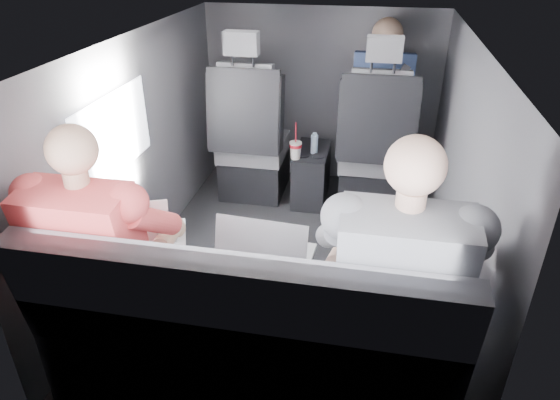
% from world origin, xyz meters
% --- Properties ---
extents(floor, '(2.60, 2.60, 0.00)m').
position_xyz_m(floor, '(0.00, 0.00, 0.00)').
color(floor, black).
rests_on(floor, ground).
extents(ceiling, '(2.60, 2.60, 0.00)m').
position_xyz_m(ceiling, '(0.00, 0.00, 1.35)').
color(ceiling, '#B2B2AD').
rests_on(ceiling, panel_back).
extents(panel_left, '(0.02, 2.60, 1.35)m').
position_xyz_m(panel_left, '(-0.90, 0.00, 0.68)').
color(panel_left, '#56565B').
rests_on(panel_left, floor).
extents(panel_right, '(0.02, 2.60, 1.35)m').
position_xyz_m(panel_right, '(0.90, 0.00, 0.68)').
color(panel_right, '#56565B').
rests_on(panel_right, floor).
extents(panel_front, '(1.80, 0.02, 1.35)m').
position_xyz_m(panel_front, '(0.00, 1.30, 0.68)').
color(panel_front, '#56565B').
rests_on(panel_front, floor).
extents(panel_back, '(1.80, 0.02, 1.35)m').
position_xyz_m(panel_back, '(0.00, -1.30, 0.68)').
color(panel_back, '#56565B').
rests_on(panel_back, floor).
extents(side_window, '(0.02, 0.75, 0.42)m').
position_xyz_m(side_window, '(-0.88, -0.30, 0.90)').
color(side_window, white).
rests_on(side_window, panel_left).
extents(seatbelt, '(0.35, 0.11, 0.59)m').
position_xyz_m(seatbelt, '(0.45, 0.67, 0.80)').
color(seatbelt, black).
rests_on(seatbelt, front_seat_right).
extents(front_seat_left, '(0.52, 0.58, 1.26)m').
position_xyz_m(front_seat_left, '(-0.45, 0.84, 0.40)').
color(front_seat_left, black).
rests_on(front_seat_left, floor).
extents(front_seat_right, '(0.52, 0.58, 1.26)m').
position_xyz_m(front_seat_right, '(0.45, 0.84, 0.40)').
color(front_seat_right, black).
rests_on(front_seat_right, floor).
extents(center_console, '(0.24, 0.48, 0.41)m').
position_xyz_m(center_console, '(0.00, 0.88, 0.20)').
color(center_console, black).
rests_on(center_console, floor).
extents(rear_bench, '(1.60, 0.57, 0.92)m').
position_xyz_m(rear_bench, '(0.00, -1.06, 0.31)').
color(rear_bench, '#5C5B60').
rests_on(rear_bench, floor).
extents(soda_cup, '(0.09, 0.09, 0.27)m').
position_xyz_m(soda_cup, '(-0.10, 0.70, 0.47)').
color(soda_cup, white).
rests_on(soda_cup, center_console).
extents(water_bottle, '(0.05, 0.05, 0.15)m').
position_xyz_m(water_bottle, '(0.02, 0.83, 0.47)').
color(water_bottle, '#98B6CF').
rests_on(water_bottle, center_console).
extents(laptop_white, '(0.41, 0.42, 0.25)m').
position_xyz_m(laptop_white, '(-0.55, -0.79, 0.63)').
color(laptop_white, silver).
rests_on(laptop_white, passenger_rear_left).
extents(laptop_silver, '(0.39, 0.36, 0.26)m').
position_xyz_m(laptop_silver, '(0.03, -0.83, 0.64)').
color(laptop_silver, silver).
rests_on(laptop_silver, rear_bench).
extents(laptop_black, '(0.38, 0.35, 0.25)m').
position_xyz_m(laptop_black, '(0.54, -0.81, 0.63)').
color(laptop_black, black).
rests_on(laptop_black, passenger_rear_right).
extents(passenger_rear_left, '(0.52, 0.63, 1.24)m').
position_xyz_m(passenger_rear_left, '(-0.60, -0.97, 0.64)').
color(passenger_rear_left, '#313136').
rests_on(passenger_rear_left, rear_bench).
extents(passenger_rear_right, '(0.54, 0.66, 1.29)m').
position_xyz_m(passenger_rear_right, '(0.56, -0.97, 0.65)').
color(passenger_rear_right, navy).
rests_on(passenger_rear_right, rear_bench).
extents(passenger_front_right, '(0.42, 0.42, 0.88)m').
position_xyz_m(passenger_front_right, '(0.46, 1.10, 0.76)').
color(passenger_front_right, navy).
rests_on(passenger_front_right, front_seat_right).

